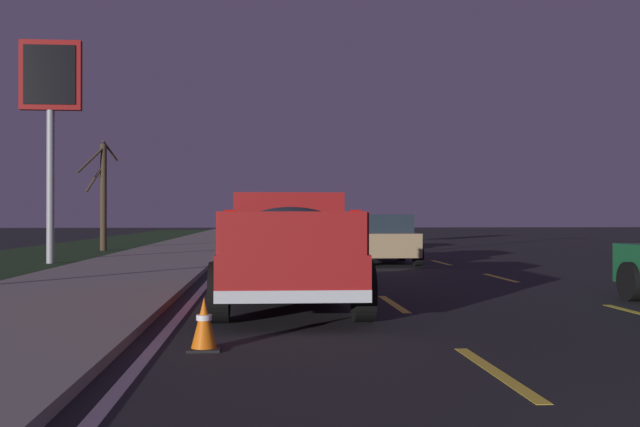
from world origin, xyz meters
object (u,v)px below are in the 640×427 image
sedan_white (348,233)px  pickup_truck (289,246)px  sedan_silver (275,230)px  gas_price_sign (51,96)px  sedan_tan (381,238)px  traffic_cone_near (204,324)px  bare_tree_far (103,194)px

sedan_white → pickup_truck: bearing=170.4°
sedan_silver → gas_price_sign: gas_price_sign is taller
pickup_truck → sedan_tan: (10.73, -3.30, -0.20)m
sedan_silver → traffic_cone_near: 29.48m
pickup_truck → bare_tree_far: (20.30, 7.38, 1.50)m
bare_tree_far → gas_price_sign: bearing=-178.1°
traffic_cone_near → sedan_white: bearing=-10.6°
sedan_white → gas_price_sign: gas_price_sign is taller
sedan_silver → sedan_white: (-6.14, -3.06, 0.00)m
pickup_truck → bare_tree_far: size_ratio=1.13×
pickup_truck → sedan_white: pickup_truck is taller
sedan_silver → gas_price_sign: (-14.07, 7.31, 4.51)m
pickup_truck → sedan_tan: pickup_truck is taller
pickup_truck → sedan_silver: bearing=-0.5°
pickup_truck → gas_price_sign: size_ratio=0.78×
gas_price_sign → pickup_truck: bearing=-148.2°
sedan_white → traffic_cone_near: 23.71m
sedan_white → traffic_cone_near: bearing=169.4°
sedan_silver → bare_tree_far: 9.38m
sedan_white → bare_tree_far: size_ratio=0.92×
sedan_silver → sedan_tan: bearing=-168.2°
pickup_truck → sedan_silver: (25.53, -0.21, -0.20)m
sedan_silver → traffic_cone_near: size_ratio=7.61×
gas_price_sign → bare_tree_far: (8.83, 0.29, -2.81)m
sedan_silver → traffic_cone_near: sedan_silver is taller
sedan_white → sedan_tan: (-8.67, -0.03, 0.00)m
pickup_truck → traffic_cone_near: 4.12m
bare_tree_far → sedan_tan: bearing=-131.8°
pickup_truck → traffic_cone_near: pickup_truck is taller
bare_tree_far → sedan_white: bearing=-94.8°
pickup_truck → sedan_silver: 25.54m
sedan_white → bare_tree_far: 10.82m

